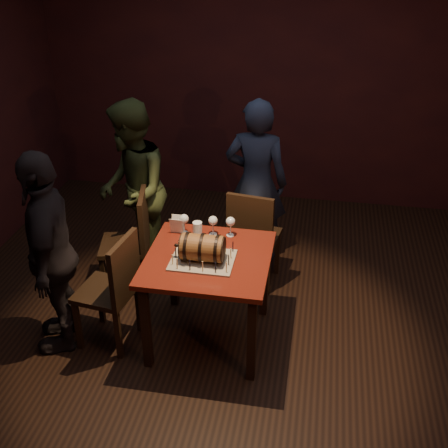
# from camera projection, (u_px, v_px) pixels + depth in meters

# --- Properties ---
(room_shell) EXTENTS (5.04, 5.04, 2.80)m
(room_shell) POSITION_uv_depth(u_px,v_px,m) (234.00, 171.00, 3.81)
(room_shell) COLOR black
(room_shell) RESTS_ON ground
(pub_table) EXTENTS (0.90, 0.90, 0.75)m
(pub_table) POSITION_uv_depth(u_px,v_px,m) (208.00, 269.00, 4.12)
(pub_table) COLOR #4C120C
(pub_table) RESTS_ON ground
(cake_board) EXTENTS (0.45, 0.35, 0.01)m
(cake_board) POSITION_uv_depth(u_px,v_px,m) (203.00, 260.00, 4.01)
(cake_board) COLOR gray
(cake_board) RESTS_ON pub_table
(barrel_cake) EXTENTS (0.36, 0.21, 0.21)m
(barrel_cake) POSITION_uv_depth(u_px,v_px,m) (202.00, 248.00, 3.96)
(barrel_cake) COLOR brown
(barrel_cake) RESTS_ON cake_board
(birthday_candles) EXTENTS (0.40, 0.30, 0.09)m
(birthday_candles) POSITION_uv_depth(u_px,v_px,m) (203.00, 255.00, 3.99)
(birthday_candles) COLOR #FEDE97
(birthday_candles) RESTS_ON cake_board
(wine_glass_left) EXTENTS (0.07, 0.07, 0.16)m
(wine_glass_left) POSITION_uv_depth(u_px,v_px,m) (184.00, 220.00, 4.31)
(wine_glass_left) COLOR silver
(wine_glass_left) RESTS_ON pub_table
(wine_glass_mid) EXTENTS (0.07, 0.07, 0.16)m
(wine_glass_mid) POSITION_uv_depth(u_px,v_px,m) (213.00, 221.00, 4.28)
(wine_glass_mid) COLOR silver
(wine_glass_mid) RESTS_ON pub_table
(wine_glass_right) EXTENTS (0.07, 0.07, 0.16)m
(wine_glass_right) POSITION_uv_depth(u_px,v_px,m) (230.00, 222.00, 4.27)
(wine_glass_right) COLOR silver
(wine_glass_right) RESTS_ON pub_table
(pint_of_ale) EXTENTS (0.07, 0.07, 0.15)m
(pint_of_ale) POSITION_uv_depth(u_px,v_px,m) (198.00, 231.00, 4.24)
(pint_of_ale) COLOR silver
(pint_of_ale) RESTS_ON pub_table
(menu_card) EXTENTS (0.10, 0.05, 0.13)m
(menu_card) POSITION_uv_depth(u_px,v_px,m) (177.00, 225.00, 4.35)
(menu_card) COLOR white
(menu_card) RESTS_ON pub_table
(chair_back) EXTENTS (0.45, 0.45, 0.93)m
(chair_back) POSITION_uv_depth(u_px,v_px,m) (253.00, 234.00, 4.80)
(chair_back) COLOR black
(chair_back) RESTS_ON ground
(chair_left_rear) EXTENTS (0.48, 0.48, 0.93)m
(chair_left_rear) POSITION_uv_depth(u_px,v_px,m) (133.00, 238.00, 4.74)
(chair_left_rear) COLOR black
(chair_left_rear) RESTS_ON ground
(chair_left_front) EXTENTS (0.45, 0.45, 0.93)m
(chair_left_front) POSITION_uv_depth(u_px,v_px,m) (115.00, 286.00, 4.14)
(chair_left_front) COLOR black
(chair_left_front) RESTS_ON ground
(person_back) EXTENTS (0.59, 0.40, 1.57)m
(person_back) POSITION_uv_depth(u_px,v_px,m) (256.00, 183.00, 5.09)
(person_back) COLOR #1C2238
(person_back) RESTS_ON ground
(person_left_rear) EXTENTS (0.81, 0.92, 1.60)m
(person_left_rear) POSITION_uv_depth(u_px,v_px,m) (132.00, 191.00, 4.91)
(person_left_rear) COLOR #30391C
(person_left_rear) RESTS_ON ground
(person_left_front) EXTENTS (0.65, 1.00, 1.58)m
(person_left_front) POSITION_uv_depth(u_px,v_px,m) (51.00, 253.00, 4.03)
(person_left_front) COLOR black
(person_left_front) RESTS_ON ground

